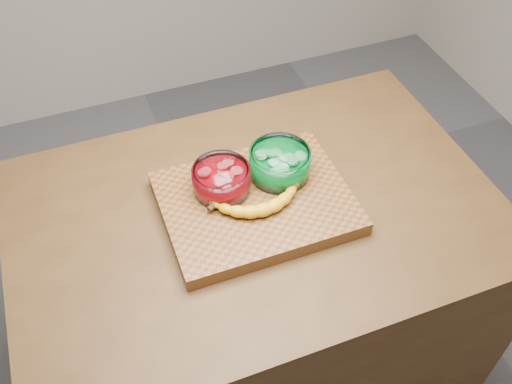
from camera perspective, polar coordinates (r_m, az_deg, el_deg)
name	(u,v)px	position (r m, az deg, el deg)	size (l,w,h in m)	color
ground	(256,372)	(2.16, 0.00, -17.59)	(3.50, 3.50, 0.00)	#525256
counter	(256,306)	(1.77, 0.00, -11.33)	(1.20, 0.80, 0.90)	#462C15
cutting_board	(256,203)	(1.39, 0.00, -1.12)	(0.45, 0.35, 0.04)	brown
bowl_red	(221,180)	(1.37, -3.48, 1.25)	(0.14, 0.14, 0.07)	white
bowl_green	(280,163)	(1.41, 2.39, 2.87)	(0.15, 0.15, 0.07)	white
banana	(260,201)	(1.34, 0.36, -0.92)	(0.26, 0.11, 0.04)	orange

